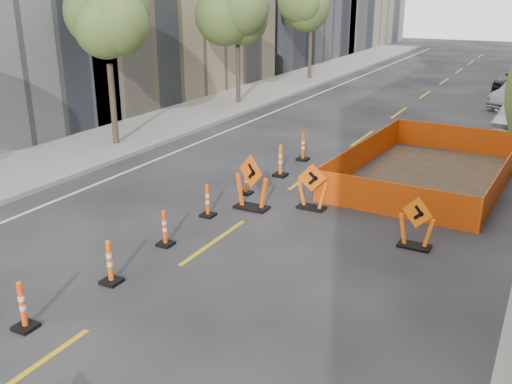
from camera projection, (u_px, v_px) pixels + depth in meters
The scene contains 16 objects.
ground_plane at pixel (105, 318), 11.08m from camera, with size 140.00×140.00×0.00m, color black.
sidewalk_left at pixel (137, 133), 25.01m from camera, with size 4.00×90.00×0.15m, color gray.
tree_l_b at pixel (107, 31), 21.59m from camera, with size 2.80×2.80×5.95m.
tree_l_c at pixel (238, 19), 29.90m from camera, with size 2.80×2.80×5.95m.
tree_l_d at pixel (311, 13), 38.22m from camera, with size 2.80×2.80×5.95m.
channelizer_2 at pixel (22, 305), 10.56m from camera, with size 0.40×0.40×1.00m, color #FF4A0A, non-canonical shape.
channelizer_3 at pixel (110, 262), 12.23m from camera, with size 0.40×0.40×1.02m, color #F55A0A, non-canonical shape.
channelizer_4 at pixel (165, 228), 14.06m from camera, with size 0.37×0.37×0.94m, color #FF440A, non-canonical shape.
channelizer_5 at pixel (207, 200), 15.87m from camera, with size 0.38×0.38×0.96m, color #FE450A, non-canonical shape.
channelizer_6 at pixel (246, 180), 17.61m from camera, with size 0.36×0.36×0.92m, color #D84D09, non-canonical shape.
channelizer_7 at pixel (280, 161), 19.27m from camera, with size 0.44×0.44×1.11m, color orange, non-canonical shape.
channelizer_8 at pixel (303, 146), 21.09m from camera, with size 0.42×0.42×1.06m, color #D84709, non-canonical shape.
chevron_sign_left at pixel (252, 182), 16.30m from camera, with size 1.09×0.66×1.64m, color #FF570A, non-canonical shape.
chevron_sign_center at pixel (312, 186), 16.35m from camera, with size 0.91×0.55×1.36m, color #F15A0A, non-canonical shape.
chevron_sign_right at pixel (417, 222), 13.89m from camera, with size 0.89×0.53×1.33m, color orange, non-canonical shape.
safety_fence at pixel (430, 164), 19.09m from camera, with size 4.71×8.02×1.00m, color #EF3F0C, non-canonical shape.
Camera 1 is at (7.10, -7.11, 6.04)m, focal length 40.00 mm.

